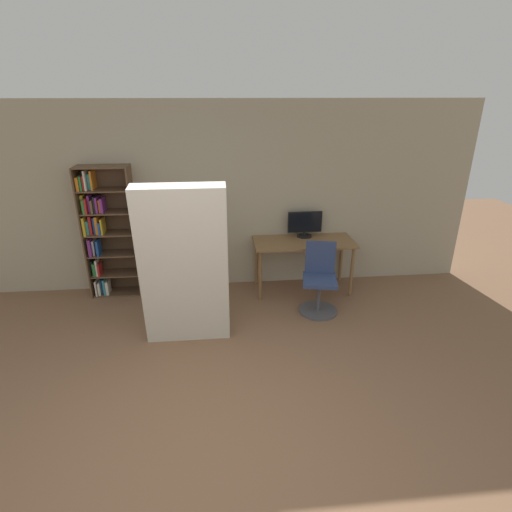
% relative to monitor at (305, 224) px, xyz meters
% --- Properties ---
extents(ground_plane, '(16.00, 16.00, 0.00)m').
position_rel_monitor_xyz_m(ground_plane, '(-1.49, -3.19, -0.97)').
color(ground_plane, brown).
extents(wall_back, '(8.00, 0.06, 2.70)m').
position_rel_monitor_xyz_m(wall_back, '(-1.49, 0.16, 0.38)').
color(wall_back, tan).
rests_on(wall_back, ground).
extents(desk, '(1.45, 0.65, 0.77)m').
position_rel_monitor_xyz_m(desk, '(-0.05, -0.19, -0.29)').
color(desk, brown).
rests_on(desk, ground).
extents(monitor, '(0.51, 0.22, 0.38)m').
position_rel_monitor_xyz_m(monitor, '(0.00, 0.00, 0.00)').
color(monitor, black).
rests_on(monitor, desk).
extents(office_chair, '(0.52, 0.52, 0.94)m').
position_rel_monitor_xyz_m(office_chair, '(0.05, -0.83, -0.59)').
color(office_chair, '#4C4C51').
rests_on(office_chair, ground).
extents(bookshelf, '(0.70, 0.34, 1.87)m').
position_rel_monitor_xyz_m(bookshelf, '(-2.87, -0.01, -0.02)').
color(bookshelf, brown).
rests_on(bookshelf, ground).
extents(mattress_near, '(0.98, 0.41, 1.91)m').
position_rel_monitor_xyz_m(mattress_near, '(-1.66, -1.39, -0.02)').
color(mattress_near, beige).
rests_on(mattress_near, ground).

